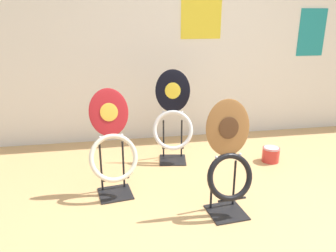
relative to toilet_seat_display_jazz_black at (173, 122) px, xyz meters
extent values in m
plane|color=tan|center=(0.37, -1.52, -0.44)|extent=(14.00, 14.00, 0.00)
cube|color=silver|center=(0.37, 0.75, 0.86)|extent=(8.00, 0.06, 2.60)
cube|color=yellow|center=(0.47, 0.72, 1.02)|extent=(0.49, 0.01, 0.47)
cube|color=teal|center=(1.93, 0.72, 0.85)|extent=(0.36, 0.01, 0.58)
cube|color=black|center=(0.00, -0.02, -0.43)|extent=(0.32, 0.32, 0.01)
cylinder|color=black|center=(-0.08, 0.09, -0.22)|extent=(0.02, 0.02, 0.42)
cylinder|color=black|center=(0.11, 0.06, -0.22)|extent=(0.02, 0.02, 0.42)
cylinder|color=black|center=(-0.02, -0.09, -0.26)|extent=(0.22, 0.05, 0.02)
torus|color=silver|center=(-0.01, -0.04, -0.08)|extent=(0.45, 0.26, 0.40)
ellipsoid|color=black|center=(0.01, 0.08, 0.31)|extent=(0.38, 0.17, 0.44)
ellipsoid|color=yellow|center=(0.01, 0.07, 0.31)|extent=(0.17, 0.07, 0.17)
sphere|color=silver|center=(-0.09, 0.05, 0.10)|extent=(0.02, 0.02, 0.02)
sphere|color=silver|center=(0.10, 0.02, 0.10)|extent=(0.02, 0.02, 0.02)
cube|color=black|center=(0.23, -1.07, -0.43)|extent=(0.30, 0.30, 0.01)
cylinder|color=black|center=(0.12, -0.99, -0.23)|extent=(0.02, 0.02, 0.39)
cylinder|color=black|center=(0.32, -0.97, -0.23)|extent=(0.02, 0.02, 0.39)
cylinder|color=black|center=(0.24, -1.15, -0.27)|extent=(0.22, 0.04, 0.02)
torus|color=black|center=(0.23, -1.09, -0.11)|extent=(0.38, 0.19, 0.36)
ellipsoid|color=#936033|center=(0.22, -1.01, 0.26)|extent=(0.36, 0.12, 0.43)
ellipsoid|color=#4C2D19|center=(0.22, -1.02, 0.26)|extent=(0.16, 0.04, 0.16)
sphere|color=silver|center=(0.13, -1.05, 0.04)|extent=(0.02, 0.02, 0.02)
sphere|color=silver|center=(0.32, -1.03, 0.04)|extent=(0.02, 0.02, 0.02)
cube|color=black|center=(-0.63, -0.62, -0.43)|extent=(0.32, 0.32, 0.01)
cylinder|color=black|center=(-0.74, -0.55, -0.21)|extent=(0.02, 0.02, 0.44)
cylinder|color=black|center=(-0.55, -0.52, -0.21)|extent=(0.02, 0.02, 0.44)
cylinder|color=black|center=(-0.62, -0.70, -0.25)|extent=(0.22, 0.05, 0.02)
torus|color=beige|center=(-0.63, -0.64, -0.08)|extent=(0.44, 0.27, 0.39)
ellipsoid|color=#AD1E23|center=(-0.65, -0.51, 0.28)|extent=(0.35, 0.17, 0.39)
ellipsoid|color=yellow|center=(-0.64, -0.52, 0.28)|extent=(0.15, 0.07, 0.15)
sphere|color=silver|center=(-0.73, -0.58, 0.09)|extent=(0.02, 0.02, 0.02)
sphere|color=silver|center=(-0.55, -0.55, 0.09)|extent=(0.02, 0.02, 0.02)
cylinder|color=red|center=(1.02, -0.22, -0.36)|extent=(0.18, 0.18, 0.16)
torus|color=silver|center=(1.02, -0.22, -0.29)|extent=(0.18, 0.18, 0.01)
cylinder|color=#B2B2B7|center=(1.02, -0.22, -0.28)|extent=(0.16, 0.16, 0.00)
camera|label=1|loc=(-0.62, -3.19, 1.04)|focal=35.00mm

